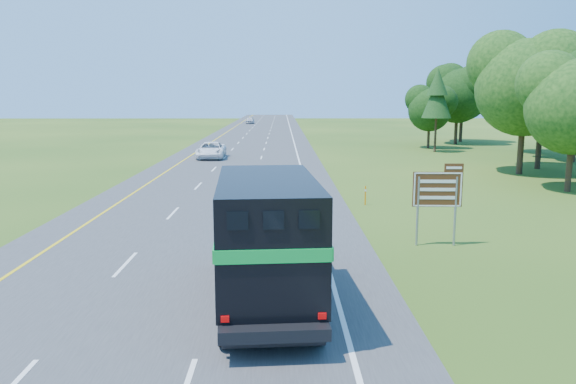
% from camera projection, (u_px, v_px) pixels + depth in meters
% --- Properties ---
extents(road, '(15.00, 260.00, 0.04)m').
position_uv_depth(road, '(245.00, 155.00, 58.79)').
color(road, '#38383A').
rests_on(road, ground).
extents(lane_markings, '(11.15, 260.00, 0.01)m').
position_uv_depth(lane_markings, '(245.00, 154.00, 58.79)').
color(lane_markings, yellow).
rests_on(lane_markings, road).
extents(horse_truck, '(3.24, 8.69, 3.78)m').
position_uv_depth(horse_truck, '(266.00, 235.00, 16.35)').
color(horse_truck, black).
rests_on(horse_truck, road).
extents(white_suv, '(2.77, 5.76, 1.58)m').
position_uv_depth(white_suv, '(211.00, 150.00, 55.13)').
color(white_suv, white).
rests_on(white_suv, road).
extents(far_car, '(1.89, 4.32, 1.45)m').
position_uv_depth(far_car, '(250.00, 120.00, 125.33)').
color(far_car, silver).
rests_on(far_car, road).
extents(exit_sign, '(2.00, 0.15, 3.39)m').
position_uv_depth(exit_sign, '(438.00, 193.00, 22.68)').
color(exit_sign, gray).
rests_on(exit_sign, ground).
extents(delineator, '(0.09, 0.05, 1.08)m').
position_uv_depth(delineator, '(365.00, 195.00, 31.53)').
color(delineator, orange).
rests_on(delineator, ground).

